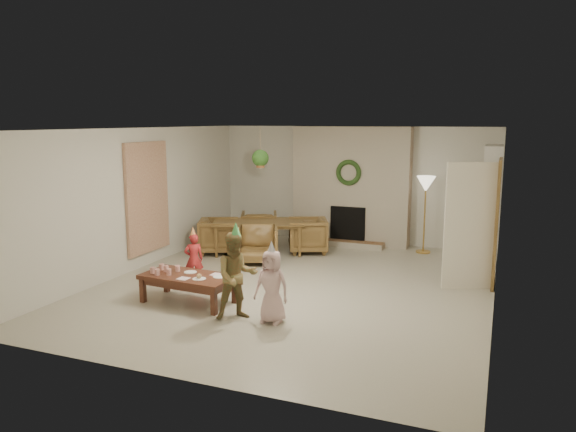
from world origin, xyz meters
The scene contains 56 objects.
floor centered at (0.00, 0.00, 0.00)m, with size 7.00×7.00×0.00m, color #B7B29E.
ceiling centered at (0.00, 0.00, 2.50)m, with size 7.00×7.00×0.00m, color white.
wall_back centered at (0.00, 3.50, 1.25)m, with size 7.00×7.00×0.00m, color silver.
wall_front centered at (0.00, -3.50, 1.25)m, with size 7.00×7.00×0.00m, color silver.
wall_left centered at (-3.00, 0.00, 1.25)m, with size 7.00×7.00×0.00m, color silver.
wall_right centered at (3.00, 0.00, 1.25)m, with size 7.00×7.00×0.00m, color silver.
fireplace_mass centered at (0.00, 3.30, 1.25)m, with size 2.50×0.40×2.50m, color #4F2815.
fireplace_hearth centered at (0.00, 2.95, 0.06)m, with size 1.60×0.30×0.12m, color brown.
fireplace_firebox centered at (0.00, 3.12, 0.45)m, with size 0.75×0.12×0.75m, color black.
fireplace_wreath centered at (0.00, 3.07, 1.55)m, with size 0.54×0.54×0.10m, color #1E3D17.
floor_lamp_base centered at (1.60, 3.00, 0.02)m, with size 0.29×0.29×0.03m, color gold.
floor_lamp_post centered at (1.60, 3.00, 0.72)m, with size 0.03×0.03×1.39m, color gold.
floor_lamp_shade centered at (1.60, 3.00, 1.39)m, with size 0.37×0.37×0.31m, color beige.
bookshelf_carcass centered at (2.84, 2.30, 1.10)m, with size 0.30×1.00×2.20m, color white.
bookshelf_shelf_a centered at (2.82, 2.30, 0.45)m, with size 0.30×0.92×0.03m, color white.
bookshelf_shelf_b centered at (2.82, 2.30, 0.85)m, with size 0.30×0.92×0.03m, color white.
bookshelf_shelf_c centered at (2.82, 2.30, 1.25)m, with size 0.30×0.92×0.03m, color white.
bookshelf_shelf_d centered at (2.82, 2.30, 1.65)m, with size 0.30×0.92×0.03m, color white.
books_row_lower centered at (2.80, 2.15, 0.59)m, with size 0.20×0.40×0.24m, color #B04A20.
books_row_mid centered at (2.80, 2.35, 0.99)m, with size 0.20×0.44×0.24m, color #26508D.
books_row_upper centered at (2.80, 2.20, 1.38)m, with size 0.20×0.36×0.22m, color #AA8324.
door_frame centered at (2.96, 1.20, 1.02)m, with size 0.05×0.86×2.04m, color brown.
door_leaf centered at (2.58, 0.82, 1.00)m, with size 0.05×0.80×2.00m, color beige.
curtain_panel centered at (-2.96, 0.20, 1.25)m, with size 0.06×1.20×2.00m, color beige.
dining_table centered at (-1.48, 1.77, 0.32)m, with size 1.80×1.00×0.63m, color brown.
dining_chair_near centered at (-1.17, 1.05, 0.35)m, with size 0.74×0.77×0.70m, color brown.
dining_chair_far centered at (-1.80, 2.50, 0.35)m, with size 0.74×0.77×0.70m, color brown.
dining_chair_left centered at (-2.20, 1.46, 0.35)m, with size 0.74×0.77×0.70m, color brown.
dining_chair_right centered at (-0.58, 2.16, 0.35)m, with size 0.74×0.77×0.70m, color brown.
hanging_plant_cord centered at (-1.30, 1.50, 2.15)m, with size 0.01×0.01×0.70m, color tan.
hanging_plant_pot centered at (-1.30, 1.50, 1.80)m, with size 0.16×0.16×0.12m, color #9D5D32.
hanging_plant_foliage centered at (-1.30, 1.50, 1.92)m, with size 0.32×0.32×0.32m, color #25511B.
coffee_table_top centered at (-1.15, -1.38, 0.39)m, with size 1.36×0.68×0.06m, color #592D1D.
coffee_table_apron centered at (-1.15, -1.38, 0.31)m, with size 1.25×0.57×0.08m, color #592D1D.
coffee_leg_fl centered at (-1.79, -1.61, 0.18)m, with size 0.07×0.07×0.35m, color #592D1D.
coffee_leg_fr centered at (-0.56, -1.70, 0.18)m, with size 0.07×0.07×0.35m, color #592D1D.
coffee_leg_bl centered at (-1.75, -1.06, 0.18)m, with size 0.07×0.07×0.35m, color #592D1D.
coffee_leg_br centered at (-0.52, -1.15, 0.18)m, with size 0.07×0.07×0.35m, color #592D1D.
cup_a centered at (-1.69, -1.50, 0.46)m, with size 0.07×0.07×0.09m, color white.
cup_b centered at (-1.67, -1.29, 0.46)m, with size 0.07×0.07×0.09m, color white.
cup_c centered at (-1.56, -1.56, 0.46)m, with size 0.07×0.07×0.09m, color white.
cup_d centered at (-1.55, -1.35, 0.46)m, with size 0.07×0.07×0.09m, color white.
cup_e centered at (-1.41, -1.49, 0.46)m, with size 0.07×0.07×0.09m, color white.
cup_f centered at (-1.40, -1.28, 0.46)m, with size 0.07×0.07×0.09m, color white.
plate_a centered at (-1.20, -1.25, 0.42)m, with size 0.19×0.19×0.01m, color white.
plate_b centered at (-0.90, -1.50, 0.42)m, with size 0.19×0.19×0.01m, color white.
plate_c centered at (-0.68, -1.31, 0.42)m, with size 0.19×0.19×0.01m, color white.
food_scoop centered at (-0.90, -1.50, 0.46)m, with size 0.07×0.07×0.07m, color tan.
napkin_left centered at (-1.12, -1.57, 0.42)m, with size 0.16×0.16×0.01m, color #F5B4C8.
napkin_right centered at (-0.78, -1.22, 0.42)m, with size 0.16×0.16×0.01m, color #F5B4C8.
child_red centered at (-1.56, -0.56, 0.42)m, with size 0.31×0.20×0.84m, color #AD2527.
party_hat_red centered at (-1.56, -0.56, 0.87)m, with size 0.11×0.11×0.16m, color gold.
child_plaid centered at (-0.21, -1.70, 0.59)m, with size 0.57×0.45×1.18m, color #9A4D2A.
party_hat_plaid centered at (-0.21, -1.70, 1.22)m, with size 0.14×0.14×0.19m, color #46A452.
child_pink centered at (0.28, -1.66, 0.49)m, with size 0.48×0.31×0.98m, color beige.
party_hat_pink centered at (0.28, -1.66, 1.02)m, with size 0.13×0.13×0.18m, color #B6B5BD.
Camera 1 is at (3.02, -7.98, 2.64)m, focal length 34.15 mm.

